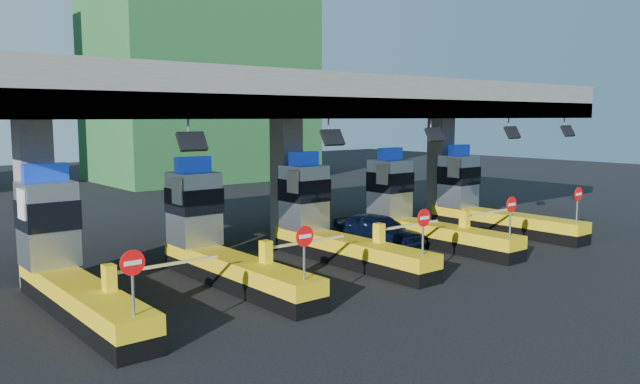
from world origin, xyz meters
TOP-DOWN VIEW (x-y plane):
  - ground at (0.00, 0.00)m, footprint 120.00×120.00m
  - toll_canopy at (0.00, 2.87)m, footprint 28.00×12.09m
  - toll_lane_far_left at (-10.00, 0.28)m, footprint 4.43×8.00m
  - toll_lane_left at (-5.00, 0.28)m, footprint 4.43×8.00m
  - toll_lane_center at (0.00, 0.28)m, footprint 4.43×8.00m
  - toll_lane_right at (5.00, 0.28)m, footprint 4.43×8.00m
  - toll_lane_far_right at (10.00, 0.28)m, footprint 4.43×8.00m
  - bg_building_scaffold at (12.00, 32.00)m, footprint 18.00×12.00m
  - van at (3.03, 0.56)m, footprint 2.13×4.45m

SIDE VIEW (x-z plane):
  - ground at x=0.00m, z-range 0.00..0.00m
  - van at x=3.03m, z-range 0.00..1.47m
  - toll_lane_far_left at x=-10.00m, z-range -0.68..3.47m
  - toll_lane_left at x=-5.00m, z-range -0.68..3.47m
  - toll_lane_center at x=0.00m, z-range -0.68..3.47m
  - toll_lane_right at x=5.00m, z-range -0.68..3.47m
  - toll_lane_far_right at x=10.00m, z-range -0.68..3.47m
  - toll_canopy at x=0.00m, z-range 2.63..9.63m
  - bg_building_scaffold at x=12.00m, z-range 0.00..28.00m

